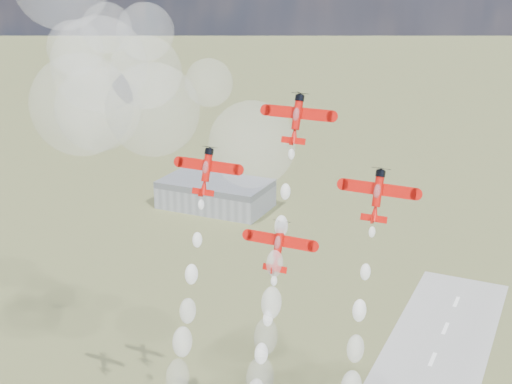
{
  "coord_description": "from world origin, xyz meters",
  "views": [
    {
      "loc": [
        29.34,
        -98.32,
        114.99
      ],
      "look_at": [
        -20.25,
        9.16,
        74.59
      ],
      "focal_mm": 50.0,
      "sensor_mm": 36.0,
      "label": 1
    }
  ],
  "objects_px": {
    "hangar": "(215,194)",
    "plane_lead": "(297,118)",
    "plane_right": "(378,194)",
    "plane_slot": "(278,245)",
    "plane_left": "(207,170)"
  },
  "relations": [
    {
      "from": "hangar",
      "to": "plane_lead",
      "type": "xyz_separation_m",
      "value": [
        105.75,
        -167.17,
        81.26
      ]
    },
    {
      "from": "plane_right",
      "to": "plane_slot",
      "type": "height_order",
      "value": "plane_right"
    },
    {
      "from": "plane_lead",
      "to": "plane_left",
      "type": "distance_m",
      "value": 19.25
    },
    {
      "from": "plane_lead",
      "to": "hangar",
      "type": "bearing_deg",
      "value": 122.32
    },
    {
      "from": "plane_slot",
      "to": "plane_lead",
      "type": "bearing_deg",
      "value": 90.0
    },
    {
      "from": "hangar",
      "to": "plane_lead",
      "type": "height_order",
      "value": "plane_lead"
    },
    {
      "from": "plane_left",
      "to": "plane_right",
      "type": "relative_size",
      "value": 1.0
    },
    {
      "from": "hangar",
      "to": "plane_slot",
      "type": "bearing_deg",
      "value": -58.81
    },
    {
      "from": "plane_right",
      "to": "plane_slot",
      "type": "bearing_deg",
      "value": -166.61
    },
    {
      "from": "plane_left",
      "to": "hangar",
      "type": "bearing_deg",
      "value": 117.76
    },
    {
      "from": "plane_left",
      "to": "plane_right",
      "type": "distance_m",
      "value": 31.54
    },
    {
      "from": "plane_lead",
      "to": "plane_right",
      "type": "relative_size",
      "value": 1.0
    },
    {
      "from": "hangar",
      "to": "plane_slot",
      "type": "xyz_separation_m",
      "value": [
        105.75,
        -174.68,
        60.5
      ]
    },
    {
      "from": "plane_lead",
      "to": "plane_left",
      "type": "bearing_deg",
      "value": -166.61
    },
    {
      "from": "plane_right",
      "to": "plane_slot",
      "type": "relative_size",
      "value": 1.0
    }
  ]
}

